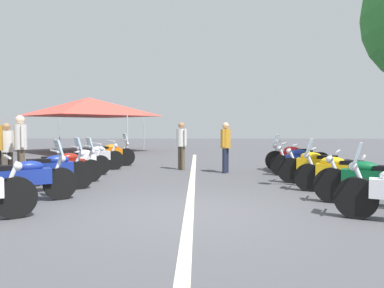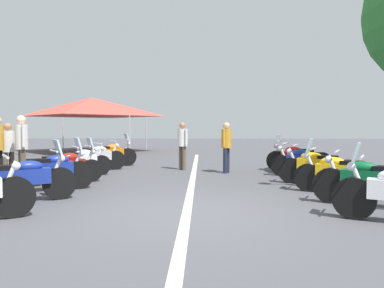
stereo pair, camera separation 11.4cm
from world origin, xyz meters
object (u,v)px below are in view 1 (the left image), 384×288
(motorcycle_left_row_1, at_px, (21,179))
(motorcycle_left_row_3, at_px, (63,166))
(motorcycle_right_row_1, at_px, (373,181))
(bystander_2, at_px, (181,142))
(event_tent, at_px, (89,107))
(motorcycle_right_row_5, at_px, (296,157))
(bystander_4, at_px, (7,147))
(motorcycle_left_row_5, at_px, (93,157))
(motorcycle_right_row_4, at_px, (304,162))
(motorcycle_right_row_3, at_px, (317,166))
(bystander_0, at_px, (21,143))
(motorcycle_left_row_2, at_px, (50,171))
(bystander_1, at_px, (226,144))
(motorcycle_right_row_2, at_px, (340,172))
(motorcycle_left_row_4, at_px, (78,162))
(motorcycle_left_row_6, at_px, (108,154))

(motorcycle_left_row_1, relative_size, motorcycle_left_row_3, 1.01)
(motorcycle_right_row_1, height_order, bystander_2, bystander_2)
(motorcycle_left_row_3, height_order, event_tent, event_tent)
(motorcycle_right_row_5, relative_size, bystander_4, 1.23)
(motorcycle_left_row_5, distance_m, motorcycle_right_row_4, 6.75)
(motorcycle_right_row_3, distance_m, motorcycle_right_row_5, 2.61)
(motorcycle_right_row_4, height_order, bystander_0, bystander_0)
(motorcycle_left_row_2, height_order, bystander_2, bystander_2)
(motorcycle_right_row_5, distance_m, bystander_1, 2.39)
(motorcycle_left_row_2, distance_m, motorcycle_left_row_5, 3.89)
(motorcycle_right_row_2, distance_m, bystander_1, 4.24)
(motorcycle_left_row_1, height_order, bystander_2, bystander_2)
(motorcycle_left_row_2, relative_size, motorcycle_right_row_2, 0.94)
(motorcycle_left_row_4, bearing_deg, motorcycle_left_row_6, 47.86)
(motorcycle_right_row_3, bearing_deg, bystander_2, -18.11)
(motorcycle_left_row_4, bearing_deg, motorcycle_right_row_1, -67.83)
(bystander_4, bearing_deg, motorcycle_left_row_5, -95.28)
(motorcycle_right_row_4, xyz_separation_m, bystander_1, (0.95, 2.22, 0.49))
(motorcycle_left_row_6, height_order, event_tent, event_tent)
(motorcycle_left_row_4, xyz_separation_m, motorcycle_right_row_4, (0.04, -6.62, 0.01))
(motorcycle_right_row_1, xyz_separation_m, motorcycle_right_row_5, (5.16, 0.01, 0.01))
(motorcycle_right_row_1, height_order, motorcycle_right_row_5, motorcycle_right_row_5)
(motorcycle_right_row_3, relative_size, bystander_0, 1.09)
(motorcycle_left_row_3, height_order, bystander_2, bystander_2)
(bystander_1, bearing_deg, motorcycle_right_row_2, -32.79)
(motorcycle_left_row_2, bearing_deg, motorcycle_left_row_3, 63.46)
(motorcycle_left_row_6, bearing_deg, bystander_2, -47.73)
(motorcycle_left_row_3, xyz_separation_m, bystander_2, (3.17, -2.91, 0.49))
(bystander_4, bearing_deg, bystander_1, -131.08)
(motorcycle_left_row_1, xyz_separation_m, motorcycle_left_row_6, (6.49, -0.07, 0.00))
(motorcycle_left_row_1, height_order, motorcycle_left_row_3, motorcycle_left_row_1)
(bystander_1, bearing_deg, motorcycle_left_row_2, -115.80)
(bystander_1, relative_size, event_tent, 0.26)
(motorcycle_left_row_6, relative_size, motorcycle_right_row_4, 1.01)
(motorcycle_right_row_5, height_order, event_tent, event_tent)
(bystander_2, bearing_deg, bystander_0, 176.99)
(motorcycle_right_row_3, bearing_deg, motorcycle_left_row_5, -0.04)
(motorcycle_left_row_5, relative_size, motorcycle_left_row_6, 1.00)
(motorcycle_left_row_5, height_order, motorcycle_right_row_3, motorcycle_right_row_3)
(bystander_0, height_order, bystander_4, bystander_0)
(motorcycle_right_row_4, xyz_separation_m, bystander_2, (1.78, 3.67, 0.49))
(bystander_0, relative_size, bystander_1, 1.10)
(motorcycle_left_row_6, relative_size, motorcycle_right_row_2, 1.02)
(bystander_0, xyz_separation_m, bystander_4, (0.37, 0.57, -0.13))
(bystander_2, bearing_deg, motorcycle_right_row_5, -46.57)
(motorcycle_right_row_4, bearing_deg, motorcycle_right_row_1, 119.28)
(motorcycle_right_row_1, relative_size, motorcycle_right_row_5, 1.02)
(motorcycle_left_row_4, xyz_separation_m, bystander_1, (0.99, -4.40, 0.49))
(motorcycle_left_row_1, distance_m, motorcycle_right_row_2, 6.60)
(motorcycle_right_row_4, xyz_separation_m, bystander_0, (-1.14, 7.77, 0.59))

